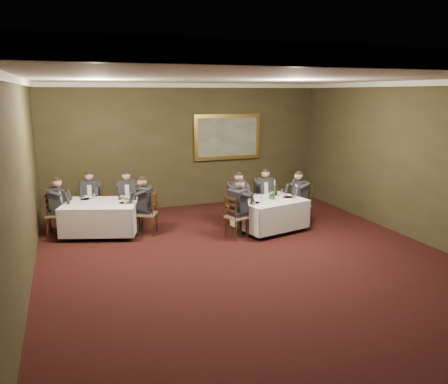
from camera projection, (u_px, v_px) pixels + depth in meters
ground at (258, 267)px, 8.29m from camera, size 10.00×10.00×0.00m
ceiling at (261, 77)px, 7.51m from camera, size 8.00×10.00×0.10m
back_wall at (187, 146)px, 12.48m from camera, size 8.00×0.10×3.50m
left_wall at (18, 194)px, 6.57m from camera, size 0.10×10.00×3.50m
right_wall at (432, 165)px, 9.24m from camera, size 0.10×10.00×3.50m
crown_molding at (261, 81)px, 7.53m from camera, size 8.00×10.00×0.12m
table_main at (270, 212)px, 10.44m from camera, size 1.77×1.50×0.67m
table_second at (102, 216)px, 10.15m from camera, size 1.99×1.73×0.67m
chair_main_backleft at (237, 214)px, 10.91m from camera, size 0.45×0.43×1.00m
diner_main_backleft at (237, 205)px, 10.84m from camera, size 0.42×0.48×1.35m
chair_main_backright at (263, 209)px, 11.34m from camera, size 0.45×0.43×1.00m
diner_main_backright at (264, 201)px, 11.28m from camera, size 0.43×0.49×1.35m
chair_main_endleft at (236, 225)px, 9.96m from camera, size 0.53×0.54×1.00m
diner_main_endleft at (237, 216)px, 9.91m from camera, size 0.57×0.52×1.35m
chair_main_endright at (300, 213)px, 10.99m from camera, size 0.44×0.46×1.00m
diner_main_endright at (300, 204)px, 10.93m from camera, size 0.50×0.44×1.35m
chair_sec_backleft at (92, 213)px, 11.01m from camera, size 0.52×0.50×1.00m
diner_sec_backleft at (91, 204)px, 10.95m from camera, size 0.49×0.55×1.35m
chair_sec_backright at (128, 212)px, 11.05m from camera, size 0.47×0.45×1.00m
diner_sec_backright at (127, 204)px, 10.98m from camera, size 0.44×0.51×1.35m
chair_sec_endright at (148, 222)px, 10.23m from camera, size 0.57×0.58×1.00m
diner_sec_endright at (147, 213)px, 10.18m from camera, size 0.61×0.57×1.35m
chair_sec_endleft at (56, 223)px, 10.15m from camera, size 0.48×0.50×1.00m
diner_sec_endleft at (56, 213)px, 10.10m from camera, size 0.53×0.46×1.35m
centerpiece at (273, 193)px, 10.38m from camera, size 0.30×0.28×0.28m
candlestick at (274, 191)px, 10.43m from camera, size 0.07×0.07×0.47m
place_setting_table_main at (250, 197)px, 10.45m from camera, size 0.33×0.31×0.14m
place_setting_table_second at (87, 197)px, 10.44m from camera, size 0.33×0.31×0.14m
painting at (227, 137)px, 12.78m from camera, size 2.03×0.09×1.33m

